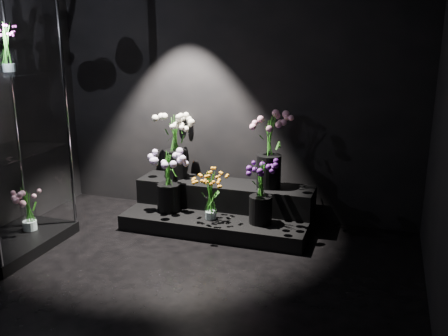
% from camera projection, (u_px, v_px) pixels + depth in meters
% --- Properties ---
extents(floor, '(4.00, 4.00, 0.00)m').
position_uv_depth(floor, '(155.00, 298.00, 3.85)').
color(floor, black).
rests_on(floor, ground).
extents(wall_back, '(4.00, 0.00, 4.00)m').
position_uv_depth(wall_back, '(233.00, 88.00, 5.30)').
color(wall_back, black).
rests_on(wall_back, floor).
extents(display_riser, '(1.90, 0.85, 0.42)m').
position_uv_depth(display_riser, '(222.00, 208.00, 5.29)').
color(display_riser, black).
rests_on(display_riser, floor).
extents(display_case, '(0.65, 1.09, 2.40)m').
position_uv_depth(display_case, '(2.00, 124.00, 4.41)').
color(display_case, black).
rests_on(display_case, floor).
extents(bouquet_orange_bells, '(0.33, 0.33, 0.50)m').
position_uv_depth(bouquet_orange_bells, '(211.00, 194.00, 4.96)').
color(bouquet_orange_bells, white).
rests_on(bouquet_orange_bells, display_riser).
extents(bouquet_lilac, '(0.44, 0.44, 0.63)m').
position_uv_depth(bouquet_lilac, '(168.00, 177.00, 5.17)').
color(bouquet_lilac, black).
rests_on(bouquet_lilac, display_riser).
extents(bouquet_purple, '(0.31, 0.31, 0.63)m').
position_uv_depth(bouquet_purple, '(261.00, 190.00, 4.84)').
color(bouquet_purple, black).
rests_on(bouquet_purple, display_riser).
extents(bouquet_cream_roses, '(0.52, 0.52, 0.70)m').
position_uv_depth(bouquet_cream_roses, '(175.00, 141.00, 5.42)').
color(bouquet_cream_roses, black).
rests_on(bouquet_cream_roses, display_riser).
extents(bouquet_pink_roses, '(0.47, 0.47, 0.77)m').
position_uv_depth(bouquet_pink_roses, '(269.00, 145.00, 5.07)').
color(bouquet_pink_roses, black).
rests_on(bouquet_pink_roses, display_riser).
extents(bouquet_case_magenta, '(0.25, 0.25, 0.42)m').
position_uv_depth(bouquet_case_magenta, '(6.00, 47.00, 4.35)').
color(bouquet_case_magenta, white).
rests_on(bouquet_case_magenta, display_case).
extents(bouquet_case_base_pink, '(0.31, 0.31, 0.45)m').
position_uv_depth(bouquet_case_base_pink, '(28.00, 207.00, 4.82)').
color(bouquet_case_base_pink, white).
rests_on(bouquet_case_base_pink, display_case).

